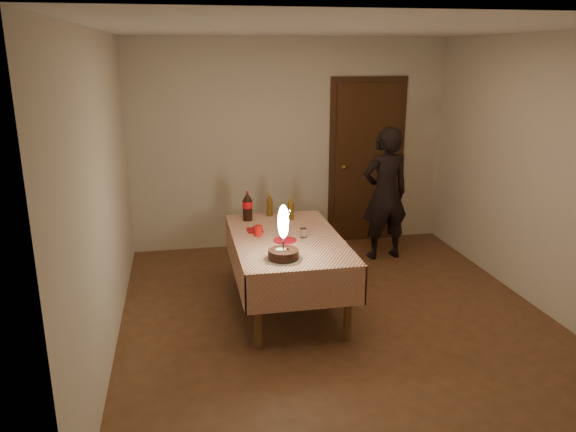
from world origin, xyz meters
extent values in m
cube|color=brown|center=(0.00, 0.00, 0.00)|extent=(4.00, 4.50, 0.01)
cube|color=beige|center=(0.00, 2.25, 1.30)|extent=(4.00, 0.04, 2.60)
cube|color=beige|center=(0.00, -2.25, 1.30)|extent=(4.00, 0.04, 2.60)
cube|color=beige|center=(-2.00, 0.00, 1.30)|extent=(0.04, 4.50, 2.60)
cube|color=beige|center=(2.00, 0.00, 1.30)|extent=(0.04, 4.50, 2.60)
cube|color=silver|center=(0.00, 0.00, 2.60)|extent=(4.00, 4.50, 0.04)
cube|color=#472814|center=(1.00, 2.22, 1.02)|extent=(0.85, 0.05, 2.05)
sphere|color=#B28C33|center=(0.68, 2.17, 1.00)|extent=(0.06, 0.06, 0.06)
cube|color=brown|center=(-0.42, 0.35, 0.69)|extent=(0.90, 1.60, 0.04)
cylinder|color=brown|center=(-0.81, -0.39, 0.34)|extent=(0.07, 0.07, 0.67)
cylinder|color=brown|center=(-0.03, -0.39, 0.34)|extent=(0.07, 0.07, 0.67)
cylinder|color=brown|center=(-0.81, 1.09, 0.34)|extent=(0.07, 0.07, 0.67)
cylinder|color=brown|center=(-0.03, 1.09, 0.34)|extent=(0.07, 0.07, 0.67)
cube|color=beige|center=(-0.42, 0.35, 0.72)|extent=(1.02, 1.72, 0.01)
cube|color=beige|center=(-0.42, -0.51, 0.54)|extent=(1.02, 0.01, 0.34)
cube|color=beige|center=(-0.42, 1.20, 0.54)|extent=(1.02, 0.01, 0.34)
cube|color=beige|center=(-0.92, 0.35, 0.54)|extent=(0.01, 1.72, 0.34)
cube|color=beige|center=(0.09, 0.35, 0.54)|extent=(0.01, 1.72, 0.34)
cylinder|color=white|center=(-0.56, -0.22, 0.73)|extent=(0.33, 0.33, 0.01)
cylinder|color=black|center=(-0.56, -0.22, 0.77)|extent=(0.26, 0.26, 0.08)
cylinder|color=white|center=(-0.58, -0.21, 0.81)|extent=(0.07, 0.07, 0.00)
sphere|color=red|center=(-0.52, -0.23, 0.82)|extent=(0.02, 0.02, 0.02)
cube|color=#19721E|center=(-0.51, -0.24, 0.81)|extent=(0.02, 0.01, 0.00)
cube|color=#19721E|center=(-0.53, -0.25, 0.81)|extent=(0.01, 0.02, 0.00)
cylinder|color=#262628|center=(-0.56, -0.22, 0.87)|extent=(0.01, 0.01, 0.12)
ellipsoid|color=#FFF2BF|center=(-0.56, -0.22, 1.06)|extent=(0.09, 0.09, 0.29)
sphere|color=white|center=(-0.56, -0.22, 0.95)|extent=(0.04, 0.04, 0.04)
cylinder|color=red|center=(-0.45, 0.25, 0.73)|extent=(0.22, 0.22, 0.01)
cylinder|color=#A90E0B|center=(-0.68, 0.44, 0.77)|extent=(0.08, 0.08, 0.10)
cylinder|color=white|center=(-0.26, 0.31, 0.77)|extent=(0.07, 0.07, 0.09)
cube|color=#A21217|center=(-0.69, 0.60, 0.73)|extent=(0.15, 0.15, 0.02)
cylinder|color=black|center=(-0.71, 0.98, 0.83)|extent=(0.10, 0.10, 0.22)
cylinder|color=red|center=(-0.71, 0.98, 0.89)|extent=(0.10, 0.10, 0.07)
cone|color=black|center=(-0.71, 0.98, 0.98)|extent=(0.10, 0.10, 0.08)
cylinder|color=red|center=(-0.71, 0.98, 1.03)|extent=(0.03, 0.03, 0.02)
cylinder|color=#54370E|center=(-0.46, 1.10, 0.81)|extent=(0.06, 0.06, 0.18)
cone|color=#54370E|center=(-0.46, 1.10, 0.93)|extent=(0.06, 0.06, 0.06)
cylinder|color=olive|center=(-0.46, 1.10, 0.97)|extent=(0.02, 0.02, 0.02)
cylinder|color=#54370E|center=(-0.27, 0.91, 0.81)|extent=(0.06, 0.06, 0.18)
cone|color=#54370E|center=(-0.27, 0.91, 0.93)|extent=(0.06, 0.06, 0.06)
cylinder|color=olive|center=(-0.27, 0.91, 0.97)|extent=(0.02, 0.02, 0.02)
imported|color=black|center=(1.00, 1.50, 0.80)|extent=(0.61, 0.44, 1.59)
cube|color=black|center=(0.99, 1.63, 1.36)|extent=(0.14, 0.10, 0.10)
cylinder|color=black|center=(0.98, 1.71, 1.36)|extent=(0.08, 0.09, 0.08)
camera|label=1|loc=(-1.38, -4.62, 2.43)|focal=35.00mm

